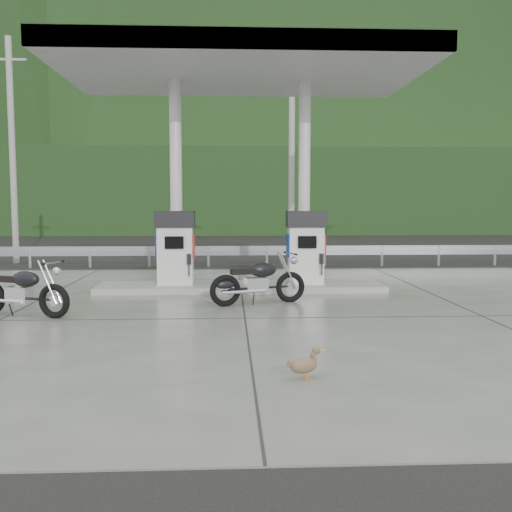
{
  "coord_description": "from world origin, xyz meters",
  "views": [
    {
      "loc": [
        -0.28,
        -11.43,
        2.13
      ],
      "look_at": [
        0.3,
        1.0,
        1.0
      ],
      "focal_mm": 40.0,
      "sensor_mm": 36.0,
      "label": 1
    }
  ],
  "objects_px": {
    "gas_pump_right": "(306,247)",
    "motorcycle_left": "(22,292)",
    "gas_pump_left": "(175,248)",
    "motorcycle_right": "(258,282)",
    "duck": "(304,366)"
  },
  "relations": [
    {
      "from": "gas_pump_left",
      "to": "motorcycle_right",
      "type": "distance_m",
      "value": 2.83
    },
    {
      "from": "gas_pump_right",
      "to": "motorcycle_right",
      "type": "height_order",
      "value": "gas_pump_right"
    },
    {
      "from": "gas_pump_left",
      "to": "duck",
      "type": "bearing_deg",
      "value": -72.94
    },
    {
      "from": "gas_pump_right",
      "to": "duck",
      "type": "relative_size",
      "value": 3.98
    },
    {
      "from": "gas_pump_left",
      "to": "gas_pump_right",
      "type": "height_order",
      "value": "same"
    },
    {
      "from": "gas_pump_left",
      "to": "motorcycle_left",
      "type": "height_order",
      "value": "gas_pump_left"
    },
    {
      "from": "gas_pump_right",
      "to": "motorcycle_left",
      "type": "bearing_deg",
      "value": -152.27
    },
    {
      "from": "gas_pump_right",
      "to": "duck",
      "type": "xyz_separation_m",
      "value": [
        -0.99,
        -7.21,
        -0.89
      ]
    },
    {
      "from": "gas_pump_left",
      "to": "motorcycle_left",
      "type": "xyz_separation_m",
      "value": [
        -2.62,
        -3.06,
        -0.59
      ]
    },
    {
      "from": "gas_pump_right",
      "to": "motorcycle_left",
      "type": "distance_m",
      "value": 6.6
    },
    {
      "from": "gas_pump_left",
      "to": "duck",
      "type": "height_order",
      "value": "gas_pump_left"
    },
    {
      "from": "motorcycle_right",
      "to": "duck",
      "type": "bearing_deg",
      "value": -104.22
    },
    {
      "from": "motorcycle_left",
      "to": "duck",
      "type": "relative_size",
      "value": 4.31
    },
    {
      "from": "gas_pump_right",
      "to": "duck",
      "type": "bearing_deg",
      "value": -97.79
    },
    {
      "from": "motorcycle_left",
      "to": "duck",
      "type": "bearing_deg",
      "value": -20.73
    }
  ]
}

